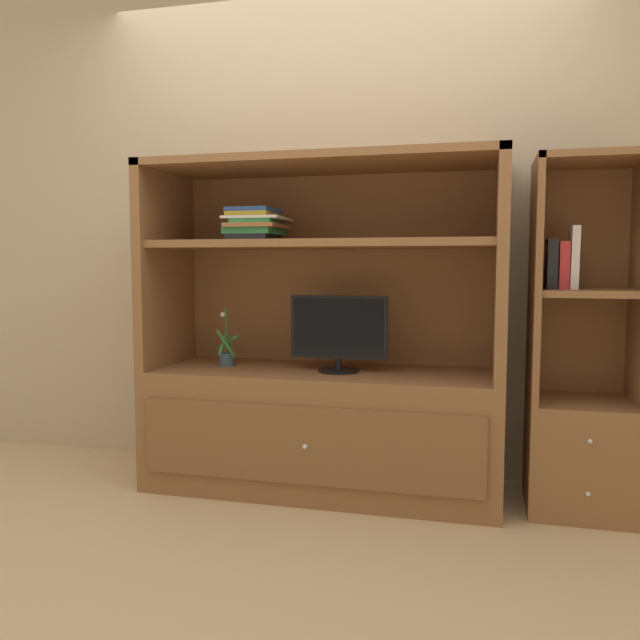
{
  "coord_description": "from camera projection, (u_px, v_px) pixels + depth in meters",
  "views": [
    {
      "loc": [
        0.75,
        -2.61,
        1.11
      ],
      "look_at": [
        0.0,
        0.35,
        0.84
      ],
      "focal_mm": 35.99,
      "sensor_mm": 36.0,
      "label": 1
    }
  ],
  "objects": [
    {
      "name": "painted_rear_wall",
      "position": [
        339.0,
        208.0,
        3.4
      ],
      "size": [
        6.0,
        0.1,
        2.8
      ],
      "primitive_type": "cube",
      "color": "tan",
      "rests_on": "ground_plane"
    },
    {
      "name": "upright_book_row",
      "position": [
        562.0,
        262.0,
        2.82
      ],
      "size": [
        0.13,
        0.15,
        0.28
      ],
      "color": "black",
      "rests_on": "bookshelf_tall"
    },
    {
      "name": "magazine_stack",
      "position": [
        255.0,
        225.0,
        3.15
      ],
      "size": [
        0.3,
        0.34,
        0.16
      ],
      "color": "black",
      "rests_on": "media_console"
    },
    {
      "name": "ground_plane",
      "position": [
        300.0,
        517.0,
        2.8
      ],
      "size": [
        8.0,
        8.0,
        0.0
      ],
      "primitive_type": "plane",
      "color": "tan"
    },
    {
      "name": "bookshelf_tall",
      "position": [
        583.0,
        396.0,
        2.86
      ],
      "size": [
        0.47,
        0.45,
        1.57
      ],
      "color": "brown",
      "rests_on": "ground_plane"
    },
    {
      "name": "media_console",
      "position": [
        323.0,
        389.0,
        3.15
      ],
      "size": [
        1.71,
        0.63,
        1.6
      ],
      "color": "brown",
      "rests_on": "ground_plane"
    },
    {
      "name": "potted_plant",
      "position": [
        226.0,
        356.0,
        3.26
      ],
      "size": [
        0.12,
        0.08,
        0.3
      ],
      "color": "#384C56",
      "rests_on": "media_console"
    },
    {
      "name": "tv_monitor",
      "position": [
        339.0,
        332.0,
        3.07
      ],
      "size": [
        0.47,
        0.2,
        0.37
      ],
      "color": "black",
      "rests_on": "media_console"
    }
  ]
}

